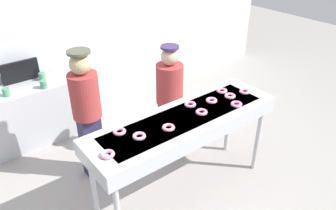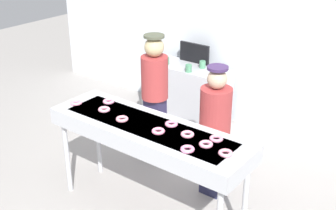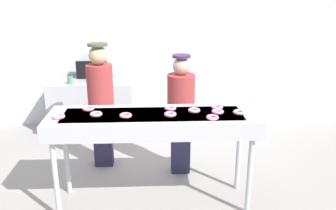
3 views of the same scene
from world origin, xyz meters
TOP-DOWN VIEW (x-y plane):
  - ground_plane at (0.00, 0.00)m, footprint 16.00×16.00m
  - back_wall at (0.00, 2.55)m, footprint 8.00×0.12m
  - fryer_conveyor at (0.00, 0.00)m, footprint 2.19×0.65m
  - strawberry_donut_0 at (0.19, 0.13)m, footprint 0.18×0.18m
  - strawberry_donut_1 at (0.18, -0.06)m, footprint 0.18×0.18m
  - strawberry_donut_2 at (0.44, 0.05)m, footprint 0.18×0.18m
  - strawberry_donut_3 at (-0.69, 0.16)m, footprint 0.15×0.15m
  - strawberry_donut_4 at (0.70, 0.15)m, footprint 0.16×0.16m
  - strawberry_donut_5 at (0.68, -0.00)m, footprint 0.18×0.18m
  - strawberry_donut_6 at (-0.58, -0.02)m, footprint 0.14×0.14m
  - strawberry_donut_7 at (-0.28, -0.08)m, footprint 0.16×0.16m
  - strawberry_donut_8 at (0.90, -0.03)m, footprint 0.16×0.16m
  - strawberry_donut_9 at (-0.95, -0.08)m, footprint 0.18×0.18m
  - strawberry_donut_10 at (0.59, -0.17)m, footprint 0.17×0.17m
  - worker_baker at (-0.67, 0.94)m, footprint 0.33×0.33m
  - worker_assistant at (0.35, 0.71)m, footprint 0.34×0.34m
  - prep_counter at (-0.99, 2.10)m, footprint 1.34×0.51m
  - paper_cup_0 at (-1.28, 1.99)m, footprint 0.09×0.09m
  - paper_cup_1 at (-0.83, 1.91)m, footprint 0.09×0.09m
  - paper_cup_2 at (-0.76, 2.16)m, footprint 0.09×0.09m
  - menu_display at (-0.99, 2.30)m, footprint 0.50×0.04m

SIDE VIEW (x-z plane):
  - ground_plane at x=0.00m, z-range 0.00..0.00m
  - prep_counter at x=-0.99m, z-range 0.00..0.87m
  - worker_assistant at x=0.35m, z-range 0.10..1.64m
  - paper_cup_0 at x=-1.28m, z-range 0.87..0.97m
  - paper_cup_1 at x=-0.83m, z-range 0.87..0.97m
  - paper_cup_2 at x=-0.76m, z-range 0.87..0.97m
  - worker_baker at x=-0.67m, z-range 0.12..1.76m
  - fryer_conveyor at x=0.00m, z-range 0.43..1.48m
  - menu_display at x=-0.99m, z-range 0.87..1.16m
  - strawberry_donut_0 at x=0.19m, z-range 1.05..1.08m
  - strawberry_donut_1 at x=0.18m, z-range 1.05..1.08m
  - strawberry_donut_2 at x=0.44m, z-range 1.05..1.08m
  - strawberry_donut_3 at x=-0.69m, z-range 1.05..1.08m
  - strawberry_donut_4 at x=0.70m, z-range 1.05..1.08m
  - strawberry_donut_5 at x=0.68m, z-range 1.05..1.08m
  - strawberry_donut_6 at x=-0.58m, z-range 1.05..1.08m
  - strawberry_donut_7 at x=-0.28m, z-range 1.05..1.08m
  - strawberry_donut_8 at x=0.90m, z-range 1.05..1.08m
  - strawberry_donut_9 at x=-0.95m, z-range 1.05..1.08m
  - strawberry_donut_10 at x=0.59m, z-range 1.05..1.08m
  - back_wall at x=0.00m, z-range 0.00..2.91m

